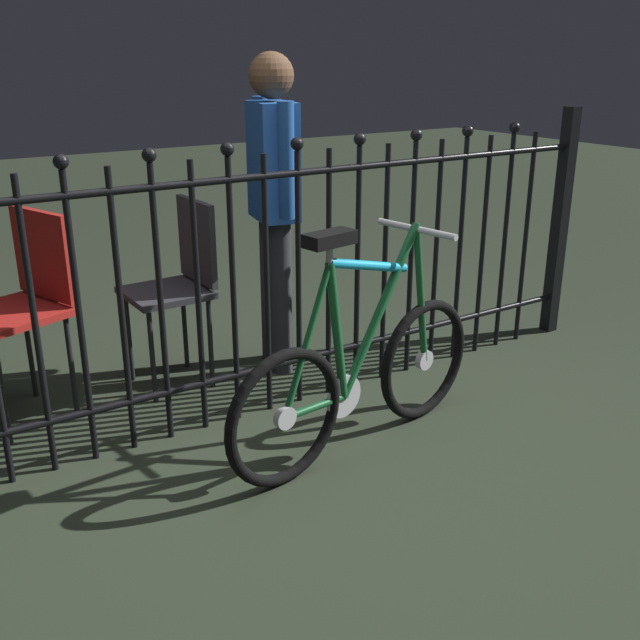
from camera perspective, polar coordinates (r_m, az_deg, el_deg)
ground_plane at (r=2.94m, az=-0.29°, el=-11.54°), size 20.00×20.00×0.00m
iron_fence at (r=3.10m, az=-7.06°, el=2.94°), size 4.04×0.07×1.27m
bicycle at (r=2.96m, az=3.17°, el=-4.17°), size 1.33×0.40×0.94m
chair_red at (r=3.41m, az=-21.98°, el=1.85°), size 0.53×0.52×0.91m
chair_charcoal at (r=3.56m, az=-10.80°, el=3.43°), size 0.38×0.38×0.89m
person_visitor at (r=3.60m, az=-3.61°, el=10.02°), size 0.24×0.47×1.55m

